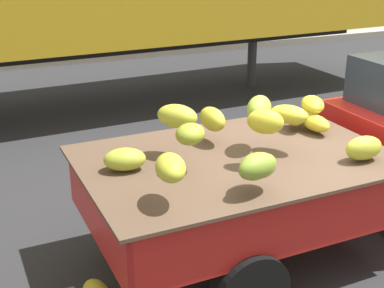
{
  "coord_description": "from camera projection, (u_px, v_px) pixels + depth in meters",
  "views": [
    {
      "loc": [
        -2.92,
        -3.79,
        2.97
      ],
      "look_at": [
        -1.1,
        0.47,
        1.14
      ],
      "focal_mm": 50.53,
      "sensor_mm": 36.0,
      "label": 1
    }
  ],
  "objects": [
    {
      "name": "curb_strip",
      "position": [
        92.0,
        56.0,
        13.46
      ],
      "size": [
        80.0,
        0.8,
        0.16
      ],
      "primitive_type": "cube",
      "color": "gray",
      "rests_on": "ground"
    },
    {
      "name": "ground",
      "position": [
        312.0,
        250.0,
        5.4
      ],
      "size": [
        220.0,
        220.0,
        0.0
      ],
      "primitive_type": "plane",
      "color": "#28282B"
    }
  ]
}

